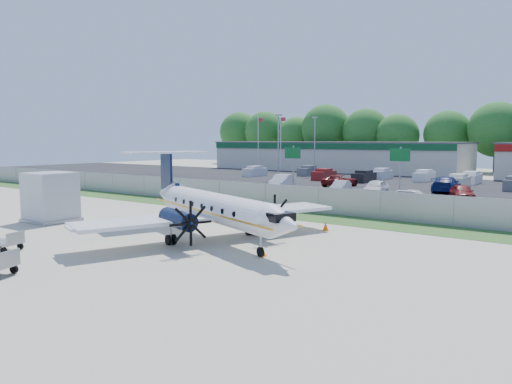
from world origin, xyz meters
The scene contains 27 objects.
ground centered at (0.00, 0.00, 0.00)m, with size 170.00×170.00×0.00m, color #B3AD97.
grass_verge centered at (0.00, 12.00, 0.01)m, with size 170.00×4.00×0.02m, color #2D561E.
access_road centered at (0.00, 19.00, 0.01)m, with size 170.00×8.00×0.02m, color black.
parking_lot centered at (0.00, 40.00, 0.01)m, with size 170.00×32.00×0.02m, color black.
perimeter_fence centered at (0.00, 14.00, 1.00)m, with size 120.00×0.06×1.99m.
building_west centered at (-24.00, 61.98, 2.63)m, with size 46.40×12.40×5.24m.
sign_left centered at (-8.00, 22.91, 3.61)m, with size 1.80×0.26×5.00m.
sign_mid centered at (3.00, 22.91, 3.61)m, with size 1.80×0.26×5.00m.
flagpole_west centered at (-35.92, 55.00, 5.64)m, with size 1.06×0.12×10.00m.
flagpole_east centered at (-30.92, 55.00, 5.64)m, with size 1.06×0.12×10.00m.
light_pole_nw centered at (-20.00, 38.00, 5.23)m, with size 0.90×0.35×9.09m.
light_pole_sw centered at (-20.00, 48.00, 5.23)m, with size 0.90×0.35×9.09m.
tree_line centered at (0.00, 74.00, 0.00)m, with size 112.00×6.00×14.00m, color #205D1B, non-canonical shape.
aircraft centered at (0.41, 1.42, 1.86)m, with size 15.67×15.25×4.83m.
baggage_cart_near centered at (-6.38, -7.05, 0.47)m, with size 2.19×1.69×1.01m.
service_container centered at (-12.87, -0.41, 1.57)m, with size 3.08×3.08×3.37m.
cone_nose centered at (4.97, -0.11, 0.22)m, with size 0.33×0.33×0.47m.
cone_starboard_wing centered at (4.08, 7.75, 0.26)m, with size 0.38×0.38×0.54m.
road_car_west centered at (-22.60, 18.36, 0.00)m, with size 1.42×4.07×1.34m, color black.
road_car_mid centered at (3.98, 21.23, 0.00)m, with size 1.90×4.73×1.61m, color silver.
parked_car_a centered at (-13.20, 28.78, 0.00)m, with size 1.70×4.87×1.60m, color silver.
parked_car_b centered at (-5.38, 28.27, 0.00)m, with size 1.37×3.92×1.29m, color silver.
parked_car_c centered at (-1.45, 28.24, 0.00)m, with size 1.87×4.64×1.58m, color silver.
parked_car_d centered at (6.71, 29.07, 0.00)m, with size 1.77×4.39×1.50m, color maroon.
parked_car_f centered at (-8.64, 34.57, 0.00)m, with size 2.38×5.15×1.43m, color maroon.
parked_car_g centered at (3.41, 35.47, 0.00)m, with size 2.39×5.89×1.71m, color navy.
far_parking_rows centered at (0.00, 45.00, 0.00)m, with size 56.00×10.00×1.60m, color gray, non-canonical shape.
Camera 1 is at (18.82, -19.27, 5.61)m, focal length 35.00 mm.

